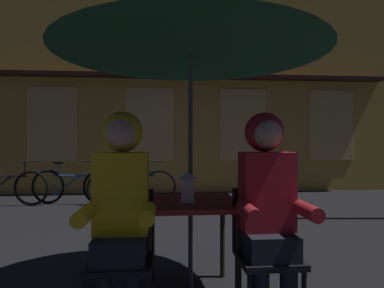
# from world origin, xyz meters

# --- Properties ---
(cafe_table) EXTENTS (0.72, 0.72, 0.74)m
(cafe_table) POSITION_xyz_m (0.00, 0.00, 0.64)
(cafe_table) COLOR maroon
(cafe_table) RESTS_ON ground_plane
(patio_umbrella) EXTENTS (2.10, 2.10, 2.31)m
(patio_umbrella) POSITION_xyz_m (0.00, 0.00, 2.06)
(patio_umbrella) COLOR #4C4C51
(patio_umbrella) RESTS_ON ground_plane
(lantern) EXTENTS (0.11, 0.11, 0.23)m
(lantern) POSITION_xyz_m (-0.03, -0.08, 0.86)
(lantern) COLOR white
(lantern) RESTS_ON cafe_table
(chair_left) EXTENTS (0.40, 0.40, 0.87)m
(chair_left) POSITION_xyz_m (-0.48, -0.37, 0.49)
(chair_left) COLOR black
(chair_left) RESTS_ON ground_plane
(chair_right) EXTENTS (0.40, 0.40, 0.87)m
(chair_right) POSITION_xyz_m (0.48, -0.37, 0.49)
(chair_right) COLOR black
(chair_right) RESTS_ON ground_plane
(person_left_hooded) EXTENTS (0.45, 0.56, 1.40)m
(person_left_hooded) POSITION_xyz_m (-0.48, -0.43, 0.85)
(person_left_hooded) COLOR black
(person_left_hooded) RESTS_ON ground_plane
(person_right_hooded) EXTENTS (0.45, 0.56, 1.40)m
(person_right_hooded) POSITION_xyz_m (0.48, -0.43, 0.85)
(person_right_hooded) COLOR black
(person_right_hooded) RESTS_ON ground_plane
(shopfront_building) EXTENTS (10.00, 0.93, 6.20)m
(shopfront_building) POSITION_xyz_m (0.56, 5.40, 3.09)
(shopfront_building) COLOR gold
(shopfront_building) RESTS_ON ground_plane
(bicycle_nearest) EXTENTS (1.68, 0.18, 0.84)m
(bicycle_nearest) POSITION_xyz_m (-3.19, 3.80, 0.35)
(bicycle_nearest) COLOR black
(bicycle_nearest) RESTS_ON ground_plane
(bicycle_second) EXTENTS (1.67, 0.32, 0.84)m
(bicycle_second) POSITION_xyz_m (-1.93, 3.83, 0.35)
(bicycle_second) COLOR black
(bicycle_second) RESTS_ON ground_plane
(bicycle_third) EXTENTS (1.68, 0.11, 0.84)m
(bicycle_third) POSITION_xyz_m (-0.81, 3.69, 0.35)
(bicycle_third) COLOR black
(bicycle_third) RESTS_ON ground_plane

